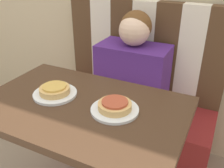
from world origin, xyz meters
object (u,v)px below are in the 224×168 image
at_px(plate_right, 115,110).
at_px(pizza_right, 115,105).
at_px(plate_left, 55,94).
at_px(person, 133,66).
at_px(pizza_left, 55,89).

relative_size(plate_right, pizza_right, 1.44).
bearing_deg(plate_left, person, 75.50).
xyz_separation_m(plate_right, pizza_right, (-0.00, 0.00, 0.02)).
height_order(pizza_left, pizza_right, same).
bearing_deg(pizza_right, person, 104.50).
relative_size(plate_left, pizza_left, 1.44).
bearing_deg(plate_left, pizza_left, 0.00).
distance_m(plate_left, plate_right, 0.30).
xyz_separation_m(pizza_left, pizza_right, (0.30, 0.00, 0.00)).
height_order(plate_left, pizza_right, pizza_right).
relative_size(plate_left, plate_right, 1.00).
bearing_deg(plate_right, pizza_right, 180.00).
bearing_deg(plate_right, pizza_left, 180.00).
distance_m(plate_left, pizza_left, 0.02).
relative_size(person, pizza_left, 4.47).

